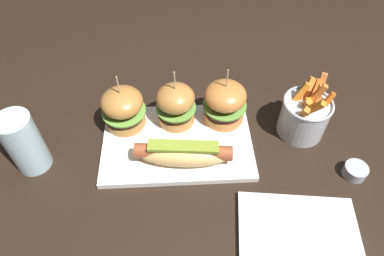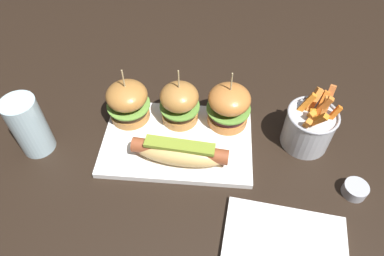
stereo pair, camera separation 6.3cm
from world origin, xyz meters
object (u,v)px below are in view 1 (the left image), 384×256
Objects in this scene: slider_right at (225,102)px; fries_bucket at (304,115)px; platter_main at (177,142)px; water_glass at (24,143)px; hot_dog at (183,153)px; slider_center at (174,105)px; slider_left at (123,108)px; side_plate at (301,251)px; sauce_ramekin at (355,171)px.

slider_right is 0.18m from fries_bucket.
fries_bucket is at bearing 5.41° from platter_main.
water_glass is at bearing -173.54° from platter_main.
hot_dog is 0.12m from slider_center.
platter_main is 2.35× the size of water_glass.
platter_main is 2.35× the size of slider_left.
slider_center is 0.66× the size of side_plate.
water_glass is (-0.30, -0.09, 0.01)m from slider_center.
sauce_ramekin is (0.08, -0.12, -0.04)m from fries_bucket.
sauce_ramekin reaches higher than platter_main.
hot_dog reaches higher than side_plate.
slider_center is at bearing -179.43° from slider_right.
platter_main is 2.27× the size of fries_bucket.
slider_left is 0.40m from fries_bucket.
hot_dog is 0.31m from water_glass.
slider_right is at bearing 50.42° from hot_dog.
slider_left is 2.90× the size of sauce_ramekin.
water_glass is (-0.58, -0.06, 0.02)m from fries_bucket.
slider_right is 0.30m from sauce_ramekin.
slider_center is 0.38m from side_plate.
platter_main is 0.28m from fries_bucket.
slider_center is at bearing 98.30° from hot_dog.
fries_bucket is (0.28, 0.03, 0.04)m from platter_main.
platter_main is 2.28× the size of slider_right.
slider_left is at bearing 136.26° from side_plate.
sauce_ramekin is at bearing -18.08° from slider_left.
water_glass is at bearing -174.05° from fries_bucket.
side_plate is 1.57× the size of water_glass.
side_plate is (-0.07, -0.28, -0.04)m from fries_bucket.
slider_left is at bearing 161.92° from sauce_ramekin.
slider_left is 0.22m from slider_right.
slider_center is 3.00× the size of sauce_ramekin.
slider_left is at bearing 26.50° from water_glass.
slider_right is 3.00× the size of sauce_ramekin.
slider_right reaches higher than platter_main.
slider_center is 0.40m from sauce_ramekin.
platter_main is 2.28× the size of slider_center.
fries_bucket is 0.58m from water_glass.
fries_bucket is 0.29m from side_plate.
hot_dog is 0.17m from slider_left.
platter_main is at bearing 6.46° from water_glass.
hot_dog is at bearing -81.70° from slider_center.
fries_bucket is 3.01× the size of sauce_ramekin.
slider_left is 0.96× the size of fries_bucket.
slider_right is at bearing 108.05° from side_plate.
fries_bucket is 0.15m from sauce_ramekin.
slider_left is at bearing 175.33° from fries_bucket.
slider_center reaches higher than side_plate.
slider_center is (-0.02, 0.11, 0.02)m from hot_dog.
slider_left is at bearing -179.15° from slider_right.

